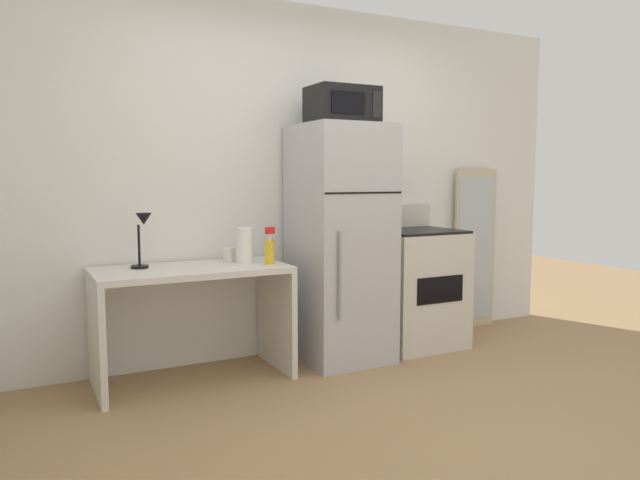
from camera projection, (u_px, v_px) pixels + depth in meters
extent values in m
plane|color=#9E7A51|center=(426.00, 428.00, 3.18)|extent=(12.00, 12.00, 0.00)
cube|color=white|center=(291.00, 181.00, 4.54)|extent=(5.00, 0.10, 2.60)
cube|color=silver|center=(191.00, 270.00, 3.87)|extent=(1.23, 0.61, 0.04)
cube|color=silver|center=(96.00, 338.00, 3.63)|extent=(0.04, 0.61, 0.71)
cube|color=silver|center=(276.00, 317.00, 4.18)|extent=(0.04, 0.61, 0.71)
cylinder|color=black|center=(140.00, 267.00, 3.82)|extent=(0.11, 0.11, 0.02)
cylinder|color=black|center=(139.00, 245.00, 3.80)|extent=(0.02, 0.02, 0.26)
cone|color=black|center=(144.00, 219.00, 3.78)|extent=(0.10, 0.10, 0.08)
cylinder|color=yellow|center=(270.00, 252.00, 3.99)|extent=(0.06, 0.06, 0.16)
cylinder|color=white|center=(269.00, 237.00, 3.97)|extent=(0.02, 0.02, 0.04)
cube|color=red|center=(270.00, 230.00, 3.96)|extent=(0.06, 0.03, 0.04)
cylinder|color=white|center=(229.00, 254.00, 4.13)|extent=(0.08, 0.08, 0.09)
cylinder|color=white|center=(245.00, 245.00, 4.03)|extent=(0.11, 0.11, 0.24)
cube|color=#B7B7BC|center=(340.00, 243.00, 4.34)|extent=(0.61, 0.65, 1.70)
cube|color=black|center=(364.00, 193.00, 4.01)|extent=(0.60, 0.00, 0.01)
cylinder|color=gray|center=(340.00, 275.00, 3.96)|extent=(0.02, 0.02, 0.59)
cube|color=black|center=(342.00, 106.00, 4.22)|extent=(0.46, 0.34, 0.26)
cube|color=black|center=(348.00, 103.00, 4.04)|extent=(0.26, 0.01, 0.15)
cube|color=black|center=(377.00, 104.00, 4.15)|extent=(0.07, 0.01, 0.18)
cube|color=beige|center=(416.00, 289.00, 4.72)|extent=(0.66, 0.60, 0.90)
cube|color=black|center=(417.00, 231.00, 4.67)|extent=(0.63, 0.58, 0.02)
cube|color=beige|center=(396.00, 216.00, 4.91)|extent=(0.66, 0.04, 0.18)
cube|color=black|center=(440.00, 290.00, 4.45)|extent=(0.42, 0.01, 0.20)
cube|color=#C6B793|center=(474.00, 248.00, 5.30)|extent=(0.44, 0.03, 1.40)
cube|color=#B2BCC6|center=(476.00, 249.00, 5.29)|extent=(0.39, 0.00, 1.26)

